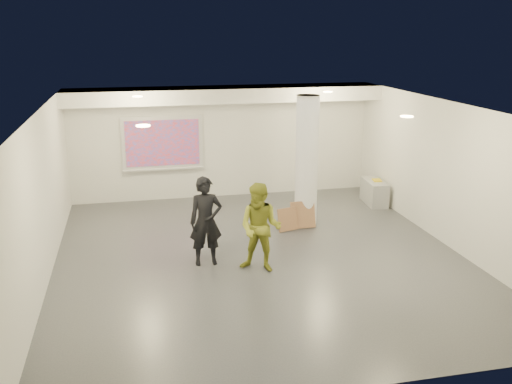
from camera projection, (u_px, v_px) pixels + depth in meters
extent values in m
cube|color=#393B41|center=(260.00, 257.00, 11.43)|extent=(8.00, 9.00, 0.01)
cube|color=silver|center=(261.00, 108.00, 10.60)|extent=(8.00, 9.00, 0.01)
cube|color=silver|center=(223.00, 142.00, 15.24)|extent=(8.00, 0.01, 3.00)
cube|color=silver|center=(345.00, 283.00, 6.79)|extent=(8.00, 0.01, 3.00)
cube|color=silver|center=(43.00, 198.00, 10.18)|extent=(0.01, 9.00, 3.00)
cube|color=silver|center=(448.00, 174.00, 11.85)|extent=(0.01, 9.00, 3.00)
cube|color=silver|center=(225.00, 94.00, 14.36)|extent=(8.00, 1.10, 0.36)
cylinder|color=#FACE8C|center=(137.00, 97.00, 12.49)|extent=(0.22, 0.22, 0.02)
cylinder|color=#FACE8C|center=(328.00, 92.00, 13.41)|extent=(0.22, 0.22, 0.02)
cylinder|color=#FACE8C|center=(143.00, 126.00, 8.74)|extent=(0.22, 0.22, 0.02)
cylinder|color=#FACE8C|center=(407.00, 116.00, 9.66)|extent=(0.22, 0.22, 0.02)
cylinder|color=white|center=(307.00, 161.00, 13.02)|extent=(0.52, 0.52, 3.00)
cube|color=silver|center=(162.00, 143.00, 14.85)|extent=(2.10, 0.06, 1.40)
cube|color=blue|center=(163.00, 143.00, 14.81)|extent=(1.90, 0.01, 1.20)
cube|color=silver|center=(164.00, 169.00, 14.99)|extent=(2.10, 0.08, 0.04)
cube|color=gray|center=(374.00, 192.00, 14.85)|extent=(0.53, 1.10, 0.62)
cube|color=yellow|center=(377.00, 180.00, 14.76)|extent=(0.26, 0.32, 0.03)
cube|color=brown|center=(303.00, 215.00, 13.06)|extent=(0.57, 0.23, 0.61)
cube|color=brown|center=(288.00, 219.00, 12.88)|extent=(0.50, 0.28, 0.52)
imported|color=black|center=(206.00, 221.00, 10.89)|extent=(0.63, 0.42, 1.74)
imported|color=olive|center=(260.00, 228.00, 10.60)|extent=(1.03, 0.96, 1.70)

